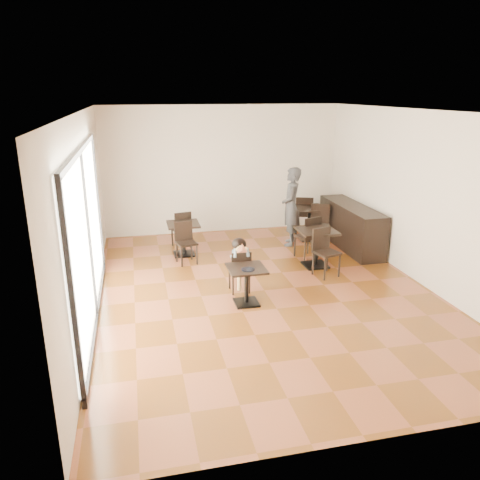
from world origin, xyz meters
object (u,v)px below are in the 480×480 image
object	(u,v)px
adult_patron	(291,207)
cafe_table_left	(184,239)
child_table	(246,286)
cafe_table_back	(309,223)
chair_left_a	(181,229)
chair_back_b	(320,226)
child_chair	(239,271)
chair_back_a	(304,214)
cafe_table_mid	(316,248)
chair_left_b	(186,243)
chair_mid_b	(327,253)
child	(239,265)
chair_mid_a	(307,237)

from	to	relation	value
adult_patron	cafe_table_left	size ratio (longest dim) A/B	2.52
child_table	cafe_table_back	size ratio (longest dim) A/B	0.83
chair_left_a	chair_back_b	world-z (taller)	chair_back_b
child_chair	chair_back_a	distance (m)	4.08
cafe_table_mid	cafe_table_back	size ratio (longest dim) A/B	0.98
chair_back_a	child_chair	bearing A→B (deg)	72.52
cafe_table_mid	chair_left_a	world-z (taller)	chair_left_a
chair_left_b	chair_back_b	distance (m)	3.25
cafe_table_left	chair_mid_b	bearing A→B (deg)	-35.63
child_chair	adult_patron	size ratio (longest dim) A/B	0.43
child	chair_mid_b	bearing A→B (deg)	10.79
child	chair_left_b	xyz separation A→B (m)	(-0.77, 1.67, -0.06)
child_table	chair_mid_a	bearing A→B (deg)	47.39
chair_back_a	chair_mid_b	bearing A→B (deg)	97.67
cafe_table_back	chair_back_a	world-z (taller)	chair_back_a
child_chair	cafe_table_left	xyz separation A→B (m)	(-0.77, 2.22, -0.03)
chair_mid_a	chair_back_b	xyz separation A→B (m)	(0.60, 0.72, 0.01)
chair_mid_b	chair_back_a	bearing A→B (deg)	61.20
cafe_table_left	chair_left_b	world-z (taller)	chair_left_b
chair_back_b	child_table	bearing A→B (deg)	-112.65
child	chair_left_a	distance (m)	2.88
adult_patron	cafe_table_mid	world-z (taller)	adult_patron
cafe_table_mid	cafe_table_left	bearing A→B (deg)	153.15
cafe_table_mid	chair_left_b	distance (m)	2.72
child_table	chair_back_b	size ratio (longest dim) A/B	0.69
cafe_table_left	chair_left_b	distance (m)	0.56
child	chair_mid_a	distance (m)	2.34
chair_mid_b	chair_back_a	distance (m)	2.98
cafe_table_left	cafe_table_back	distance (m)	3.18
child_chair	chair_back_b	bearing A→B (deg)	-138.39
cafe_table_mid	chair_mid_b	world-z (taller)	chair_mid_b
child_table	child_chair	size ratio (longest dim) A/B	0.83
chair_left_b	chair_back_b	world-z (taller)	chair_back_b
child_table	chair_mid_b	xyz separation A→B (m)	(1.84, 0.90, 0.14)
cafe_table_back	chair_mid_b	size ratio (longest dim) A/B	0.85
chair_left_a	chair_back_a	bearing A→B (deg)	176.41
cafe_table_left	chair_left_a	size ratio (longest dim) A/B	0.83
child	chair_left_b	world-z (taller)	child
chair_left_b	adult_patron	bearing A→B (deg)	3.87
child_chair	chair_mid_b	bearing A→B (deg)	-169.21
child	chair_left_b	size ratio (longest dim) A/B	1.14
child_table	chair_mid_a	size ratio (longest dim) A/B	0.70
child	chair_back_b	world-z (taller)	child
chair_left_a	cafe_table_mid	bearing A→B (deg)	132.02
child	chair_mid_a	world-z (taller)	child
chair_mid_a	chair_mid_b	size ratio (longest dim) A/B	1.00
chair_back_a	cafe_table_back	bearing A→B (deg)	102.33
cafe_table_mid	chair_back_a	world-z (taller)	chair_back_a
chair_left_a	chair_back_a	world-z (taller)	chair_back_a
adult_patron	chair_mid_b	distance (m)	2.11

